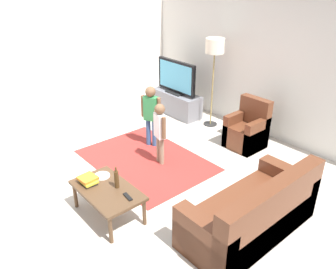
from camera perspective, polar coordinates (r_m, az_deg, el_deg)
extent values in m
plane|color=beige|center=(5.29, -5.00, -8.21)|extent=(7.80, 7.80, 0.00)
cube|color=silver|center=(6.75, 16.00, 11.25)|extent=(6.00, 0.12, 2.70)
cube|color=silver|center=(7.23, -19.85, 11.68)|extent=(0.12, 6.00, 2.70)
cube|color=#9E2D28|center=(5.87, -3.73, -4.28)|extent=(2.20, 1.60, 0.01)
cube|color=slate|center=(7.63, 1.47, 5.25)|extent=(1.20, 0.44, 0.50)
cube|color=black|center=(7.65, 1.18, 4.11)|extent=(1.10, 0.32, 0.03)
cube|color=black|center=(7.53, 1.38, 7.10)|extent=(0.44, 0.28, 0.03)
cube|color=black|center=(7.42, 1.41, 9.69)|extent=(1.10, 0.07, 0.68)
cube|color=#59B2D8|center=(7.39, 1.19, 9.64)|extent=(1.00, 0.01, 0.58)
cube|color=brown|center=(4.43, 13.27, -13.30)|extent=(0.80, 1.80, 0.42)
cube|color=brown|center=(4.18, 16.92, -12.78)|extent=(0.20, 1.80, 0.86)
cube|color=brown|center=(3.89, 5.91, -17.48)|extent=(0.80, 0.20, 0.60)
cube|color=brown|center=(4.95, 19.07, -8.25)|extent=(0.80, 0.20, 0.60)
cube|color=#B22823|center=(4.56, 19.46, -7.55)|extent=(0.10, 0.32, 0.32)
cube|color=brown|center=(6.36, 12.80, -0.31)|extent=(0.60, 0.60, 0.42)
cube|color=brown|center=(6.42, 14.22, 2.18)|extent=(0.60, 0.16, 0.90)
cube|color=brown|center=(6.45, 11.21, 1.13)|extent=(0.12, 0.60, 0.60)
cube|color=brown|center=(6.20, 14.63, -0.32)|extent=(0.12, 0.60, 0.60)
cylinder|color=#262626|center=(7.23, 7.08, 1.77)|extent=(0.28, 0.28, 0.02)
cylinder|color=#99844C|center=(6.96, 7.42, 7.40)|extent=(0.03, 0.03, 1.50)
cylinder|color=silver|center=(6.73, 7.87, 14.50)|extent=(0.36, 0.36, 0.28)
cylinder|color=#33598C|center=(6.27, -3.30, 0.42)|extent=(0.09, 0.09, 0.51)
cylinder|color=#33598C|center=(6.22, -2.28, 0.24)|extent=(0.09, 0.09, 0.51)
cube|color=#338C4C|center=(6.05, -2.89, 4.38)|extent=(0.28, 0.23, 0.44)
sphere|color=brown|center=(5.94, -2.96, 7.17)|extent=(0.18, 0.18, 0.18)
cylinder|color=brown|center=(6.11, -4.23, 4.77)|extent=(0.07, 0.07, 0.40)
cylinder|color=brown|center=(5.99, -1.53, 4.37)|extent=(0.07, 0.07, 0.40)
cylinder|color=gray|center=(5.74, -1.56, -2.33)|extent=(0.08, 0.08, 0.48)
cylinder|color=gray|center=(5.65, -1.07, -2.83)|extent=(0.08, 0.08, 0.48)
cube|color=white|center=(5.49, -1.36, 1.48)|extent=(0.25, 0.18, 0.41)
sphere|color=brown|center=(5.38, -1.40, 4.28)|extent=(0.17, 0.17, 0.17)
cylinder|color=brown|center=(5.60, -2.00, 2.22)|extent=(0.06, 0.06, 0.37)
cylinder|color=brown|center=(5.36, -0.70, 1.09)|extent=(0.06, 0.06, 0.37)
cube|color=#513823|center=(4.51, -10.13, -9.17)|extent=(1.00, 0.60, 0.04)
cylinder|color=#513823|center=(4.88, -15.26, -9.77)|extent=(0.05, 0.05, 0.38)
cylinder|color=#513823|center=(4.23, -9.60, -15.48)|extent=(0.05, 0.05, 0.38)
cylinder|color=#513823|center=(5.05, -10.18, -7.78)|extent=(0.05, 0.05, 0.38)
cylinder|color=#513823|center=(4.44, -3.98, -12.85)|extent=(0.05, 0.05, 0.38)
cube|color=black|center=(4.65, -13.16, -7.80)|extent=(0.24, 0.18, 0.02)
cube|color=yellow|center=(4.64, -13.22, -7.54)|extent=(0.25, 0.18, 0.03)
cube|color=orange|center=(4.63, -13.30, -7.11)|extent=(0.24, 0.23, 0.03)
cylinder|color=#4C3319|center=(4.44, -8.60, -7.43)|extent=(0.06, 0.06, 0.24)
cylinder|color=#4C3319|center=(4.36, -8.73, -5.78)|extent=(0.02, 0.02, 0.06)
cube|color=black|center=(4.31, -6.76, -10.30)|extent=(0.17, 0.07, 0.02)
cylinder|color=white|center=(4.75, -11.01, -6.81)|extent=(0.22, 0.22, 0.02)
cube|color=silver|center=(4.73, -10.90, -6.81)|extent=(0.14, 0.08, 0.01)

